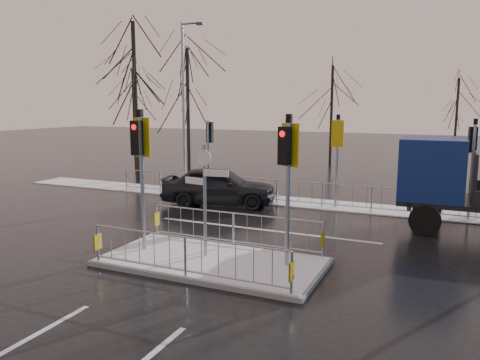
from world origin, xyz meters
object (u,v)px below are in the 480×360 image
at_px(street_lamp_left, 185,100).
at_px(traffic_island, 211,250).
at_px(car_far_lane, 219,186).
at_px(flatbed_truck, 462,183).

bearing_deg(street_lamp_left, traffic_island, -55.93).
bearing_deg(car_far_lane, flatbed_truck, -107.30).
distance_m(car_far_lane, street_lamp_left, 5.58).
bearing_deg(street_lamp_left, car_far_lane, -39.80).
height_order(traffic_island, car_far_lane, traffic_island).
distance_m(traffic_island, car_far_lane, 7.52).
bearing_deg(street_lamp_left, flatbed_truck, -13.60).
height_order(flatbed_truck, street_lamp_left, street_lamp_left).
relative_size(flatbed_truck, street_lamp_left, 0.83).
relative_size(traffic_island, car_far_lane, 1.24).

